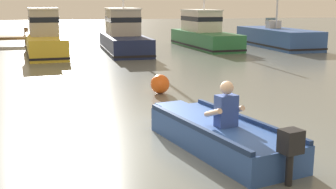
{
  "coord_description": "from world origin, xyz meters",
  "views": [
    {
      "loc": [
        -1.51,
        -7.26,
        2.41
      ],
      "look_at": [
        0.44,
        1.3,
        0.55
      ],
      "focal_mm": 46.31,
      "sensor_mm": 36.0,
      "label": 1
    }
  ],
  "objects_px": {
    "moored_boat_navy": "(124,36)",
    "moored_boat_blue": "(277,38)",
    "moored_boat_yellow": "(44,38)",
    "mooring_buoy": "(160,84)",
    "moored_boat_green": "(203,33)",
    "rowboat_with_person": "(218,134)"
  },
  "relations": [
    {
      "from": "rowboat_with_person",
      "to": "moored_boat_blue",
      "type": "relative_size",
      "value": 0.57
    },
    {
      "from": "moored_boat_yellow",
      "to": "moored_boat_green",
      "type": "bearing_deg",
      "value": 11.55
    },
    {
      "from": "moored_boat_yellow",
      "to": "moored_boat_navy",
      "type": "relative_size",
      "value": 1.02
    },
    {
      "from": "moored_boat_navy",
      "to": "moored_boat_blue",
      "type": "relative_size",
      "value": 0.91
    },
    {
      "from": "moored_boat_navy",
      "to": "moored_boat_green",
      "type": "xyz_separation_m",
      "value": [
        4.6,
        1.55,
        -0.04
      ]
    },
    {
      "from": "moored_boat_blue",
      "to": "rowboat_with_person",
      "type": "bearing_deg",
      "value": -119.7
    },
    {
      "from": "moored_boat_yellow",
      "to": "mooring_buoy",
      "type": "xyz_separation_m",
      "value": [
        3.48,
        -10.06,
        -0.55
      ]
    },
    {
      "from": "moored_boat_yellow",
      "to": "moored_boat_blue",
      "type": "height_order",
      "value": "moored_boat_blue"
    },
    {
      "from": "moored_boat_navy",
      "to": "moored_boat_green",
      "type": "relative_size",
      "value": 0.89
    },
    {
      "from": "moored_boat_navy",
      "to": "moored_boat_yellow",
      "type": "bearing_deg",
      "value": -177.52
    },
    {
      "from": "moored_boat_yellow",
      "to": "mooring_buoy",
      "type": "relative_size",
      "value": 11.61
    },
    {
      "from": "moored_boat_blue",
      "to": "moored_boat_green",
      "type": "bearing_deg",
      "value": 169.12
    },
    {
      "from": "moored_boat_yellow",
      "to": "moored_boat_blue",
      "type": "bearing_deg",
      "value": 4.3
    },
    {
      "from": "rowboat_with_person",
      "to": "moored_boat_blue",
      "type": "bearing_deg",
      "value": 60.3
    },
    {
      "from": "moored_boat_navy",
      "to": "mooring_buoy",
      "type": "xyz_separation_m",
      "value": [
        -0.3,
        -10.22,
        -0.54
      ]
    },
    {
      "from": "moored_boat_yellow",
      "to": "mooring_buoy",
      "type": "height_order",
      "value": "moored_boat_yellow"
    },
    {
      "from": "rowboat_with_person",
      "to": "moored_boat_yellow",
      "type": "xyz_separation_m",
      "value": [
        -3.51,
        14.73,
        0.56
      ]
    },
    {
      "from": "mooring_buoy",
      "to": "moored_boat_yellow",
      "type": "bearing_deg",
      "value": 109.1
    },
    {
      "from": "moored_boat_navy",
      "to": "moored_boat_blue",
      "type": "xyz_separation_m",
      "value": [
        8.65,
        0.77,
        -0.31
      ]
    },
    {
      "from": "moored_boat_yellow",
      "to": "moored_boat_navy",
      "type": "height_order",
      "value": "moored_boat_navy"
    },
    {
      "from": "moored_boat_green",
      "to": "mooring_buoy",
      "type": "bearing_deg",
      "value": -112.62
    },
    {
      "from": "moored_boat_yellow",
      "to": "moored_boat_blue",
      "type": "xyz_separation_m",
      "value": [
        12.44,
        0.94,
        -0.31
      ]
    }
  ]
}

